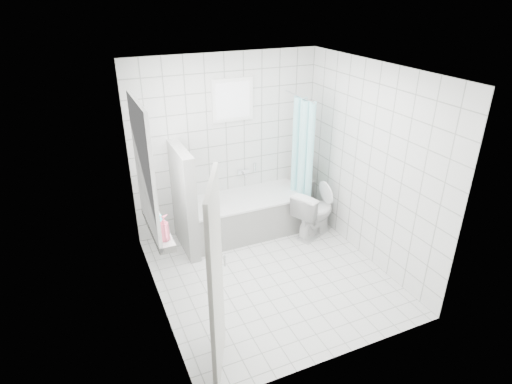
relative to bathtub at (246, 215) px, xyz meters
name	(u,v)px	position (x,y,z in m)	size (l,w,h in m)	color
ground	(270,275)	(-0.14, -1.12, -0.29)	(3.00, 3.00, 0.00)	white
ceiling	(273,70)	(-0.14, -1.12, 2.31)	(3.00, 3.00, 0.00)	white
wall_back	(227,145)	(-0.14, 0.38, 1.01)	(2.80, 0.02, 2.60)	white
wall_front	(346,249)	(-0.14, -2.62, 1.01)	(2.80, 0.02, 2.60)	white
wall_left	(151,207)	(-1.54, -1.12, 1.01)	(0.02, 3.00, 2.60)	white
wall_right	(369,166)	(1.26, -1.12, 1.01)	(0.02, 3.00, 2.60)	white
window_left	(147,170)	(-1.49, -0.82, 1.31)	(0.01, 0.90, 1.40)	white
window_back	(233,100)	(-0.04, 0.33, 1.66)	(0.50, 0.01, 0.50)	white
window_sill	(158,228)	(-1.45, -0.82, 0.57)	(0.18, 1.02, 0.08)	white
door	(216,283)	(-1.22, -2.24, 0.71)	(0.04, 0.80, 2.00)	silver
bathtub	(246,215)	(0.00, 0.00, 0.00)	(1.74, 0.77, 0.58)	white
partition_wall	(184,200)	(-0.94, -0.05, 0.46)	(0.15, 0.85, 1.50)	white
tiled_ledge	(301,196)	(1.08, 0.25, -0.02)	(0.40, 0.24, 0.55)	white
toilet	(314,213)	(0.89, -0.47, 0.07)	(0.41, 0.72, 0.73)	white
curtain_rod	(299,96)	(0.81, -0.02, 1.71)	(0.02, 0.02, 0.80)	silver
shower_curtain	(301,160)	(0.81, -0.16, 0.81)	(0.14, 0.48, 1.78)	#4FE9EA
tub_faucet	(243,171)	(0.10, 0.33, 0.56)	(0.18, 0.06, 0.06)	silver
sill_bottles	(159,219)	(-1.44, -0.92, 0.74)	(0.17, 0.68, 0.29)	#2CBAC6
ledge_bottles	(303,174)	(1.08, 0.23, 0.38)	(0.17, 0.19, 0.25)	#163CB1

